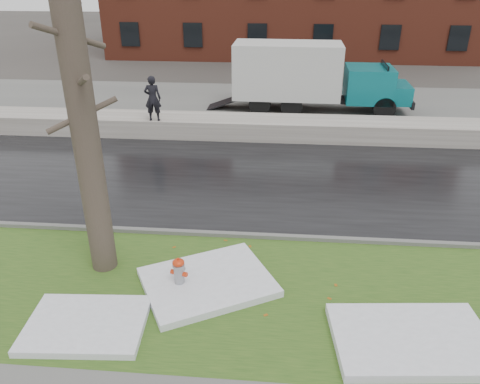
# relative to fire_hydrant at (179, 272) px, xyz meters

# --- Properties ---
(ground) EXTENTS (120.00, 120.00, 0.00)m
(ground) POSITION_rel_fire_hydrant_xyz_m (0.47, 1.18, -0.45)
(ground) COLOR #47423D
(ground) RESTS_ON ground
(verge) EXTENTS (60.00, 4.50, 0.04)m
(verge) POSITION_rel_fire_hydrant_xyz_m (0.47, -0.07, -0.43)
(verge) COLOR #2A4C19
(verge) RESTS_ON ground
(road) EXTENTS (60.00, 7.00, 0.03)m
(road) POSITION_rel_fire_hydrant_xyz_m (0.47, 5.68, -0.43)
(road) COLOR black
(road) RESTS_ON ground
(parking_lot) EXTENTS (60.00, 9.00, 0.03)m
(parking_lot) POSITION_rel_fire_hydrant_xyz_m (0.47, 14.18, -0.43)
(parking_lot) COLOR slate
(parking_lot) RESTS_ON ground
(curb) EXTENTS (60.00, 0.15, 0.14)m
(curb) POSITION_rel_fire_hydrant_xyz_m (0.47, 2.18, -0.38)
(curb) COLOR slate
(curb) RESTS_ON ground
(snowbank) EXTENTS (60.00, 1.60, 0.75)m
(snowbank) POSITION_rel_fire_hydrant_xyz_m (0.47, 9.88, -0.07)
(snowbank) COLOR #BAB3AA
(snowbank) RESTS_ON ground
(bg_tree_left) EXTENTS (1.40, 1.62, 6.50)m
(bg_tree_left) POSITION_rel_fire_hydrant_xyz_m (-11.53, 23.18, 2.88)
(bg_tree_left) COLOR brown
(bg_tree_left) RESTS_ON ground
(bg_tree_center) EXTENTS (1.40, 1.62, 6.50)m
(bg_tree_center) POSITION_rel_fire_hydrant_xyz_m (-5.53, 27.18, 2.88)
(bg_tree_center) COLOR brown
(bg_tree_center) RESTS_ON ground
(fire_hydrant) EXTENTS (0.38, 0.35, 0.76)m
(fire_hydrant) POSITION_rel_fire_hydrant_xyz_m (0.00, 0.00, 0.00)
(fire_hydrant) COLOR gray
(fire_hydrant) RESTS_ON verge
(tree) EXTENTS (1.29, 1.45, 6.86)m
(tree) POSITION_rel_fire_hydrant_xyz_m (-1.87, 0.68, 3.05)
(tree) COLOR brown
(tree) RESTS_ON verge
(box_truck) EXTENTS (9.20, 2.32, 3.07)m
(box_truck) POSITION_rel_fire_hydrant_xyz_m (3.20, 13.67, 1.17)
(box_truck) COLOR black
(box_truck) RESTS_ON ground
(worker) EXTENTS (0.66, 0.46, 1.72)m
(worker) POSITION_rel_fire_hydrant_xyz_m (-2.86, 9.28, 1.16)
(worker) COLOR black
(worker) RESTS_ON snowbank
(snow_patch_near) EXTENTS (3.24, 3.00, 0.16)m
(snow_patch_near) POSITION_rel_fire_hydrant_xyz_m (0.57, 0.16, -0.33)
(snow_patch_near) COLOR white
(snow_patch_near) RESTS_ON verge
(snow_patch_far) EXTENTS (2.30, 1.74, 0.14)m
(snow_patch_far) POSITION_rel_fire_hydrant_xyz_m (-1.52, -1.32, -0.34)
(snow_patch_far) COLOR white
(snow_patch_far) RESTS_ON verge
(snow_patch_side) EXTENTS (2.95, 2.05, 0.18)m
(snow_patch_side) POSITION_rel_fire_hydrant_xyz_m (4.48, -1.22, -0.32)
(snow_patch_side) COLOR white
(snow_patch_side) RESTS_ON verge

